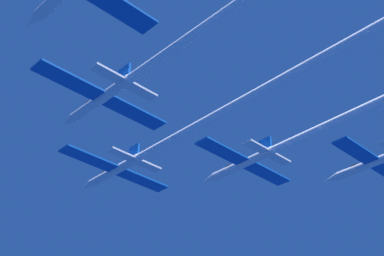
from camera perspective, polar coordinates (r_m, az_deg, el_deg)
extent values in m
cylinder|color=silver|center=(75.31, -7.92, -4.36)|extent=(1.12, 10.17, 1.12)
cone|color=silver|center=(79.91, -10.63, -5.82)|extent=(1.10, 2.24, 1.10)
ellipsoid|color=black|center=(77.16, -8.90, -4.60)|extent=(0.78, 2.03, 0.56)
cube|color=#0F51B2|center=(72.76, -10.43, -3.06)|extent=(7.73, 2.24, 0.24)
cube|color=#0F51B2|center=(77.31, -5.08, -5.33)|extent=(7.73, 2.24, 0.24)
cube|color=#0F51B2|center=(73.09, -5.90, -2.36)|extent=(0.29, 1.83, 1.63)
cube|color=silver|center=(71.08, -7.29, -2.61)|extent=(3.48, 1.34, 0.24)
cube|color=silver|center=(73.53, -4.47, -3.86)|extent=(3.48, 1.34, 0.24)
cylinder|color=white|center=(58.01, 9.69, 5.22)|extent=(1.01, 47.38, 1.01)
cylinder|color=silver|center=(62.04, -9.31, 2.88)|extent=(1.12, 10.17, 1.12)
cone|color=silver|center=(66.47, -12.47, 0.64)|extent=(1.10, 2.24, 1.10)
ellipsoid|color=black|center=(63.87, -10.46, 2.39)|extent=(0.78, 2.03, 0.56)
cube|color=#0F51B2|center=(59.84, -12.43, 4.76)|extent=(7.73, 2.24, 0.24)
cube|color=#0F51B2|center=(63.80, -5.85, 1.50)|extent=(7.73, 2.24, 0.24)
cube|color=#0F51B2|center=(60.13, -6.90, 5.57)|extent=(0.29, 1.83, 1.63)
cube|color=silver|center=(58.13, -8.64, 5.54)|extent=(3.48, 1.34, 0.24)
cube|color=silver|center=(60.29, -5.15, 3.71)|extent=(3.48, 1.34, 0.24)
cylinder|color=silver|center=(74.65, 5.14, -3.68)|extent=(1.12, 10.17, 1.12)
cone|color=silver|center=(78.32, 1.72, -5.25)|extent=(1.10, 2.24, 1.10)
ellipsoid|color=black|center=(76.16, 3.86, -3.95)|extent=(0.78, 2.03, 0.56)
cube|color=#0F51B2|center=(71.45, 3.10, -2.37)|extent=(7.73, 2.24, 0.24)
cube|color=#0F51B2|center=(77.43, 7.59, -4.63)|extent=(7.73, 2.24, 0.24)
cube|color=#0F51B2|center=(73.12, 7.48, -1.63)|extent=(0.29, 1.83, 1.63)
cube|color=silver|center=(70.75, 6.50, -1.86)|extent=(3.48, 1.34, 0.24)
cube|color=silver|center=(73.95, 8.80, -3.11)|extent=(3.48, 1.34, 0.24)
cone|color=silver|center=(53.85, -15.83, 10.46)|extent=(1.10, 2.24, 1.10)
cube|color=#0F51B2|center=(51.06, -7.59, 12.09)|extent=(7.73, 2.24, 0.24)
cylinder|color=silver|center=(78.49, 17.69, -3.46)|extent=(1.12, 10.17, 1.12)
cone|color=silver|center=(81.09, 13.96, -5.03)|extent=(1.10, 2.24, 1.10)
ellipsoid|color=black|center=(79.60, 16.27, -3.74)|extent=(0.78, 2.03, 0.56)
cube|color=#0F51B2|center=(74.79, 16.31, -2.22)|extent=(7.73, 2.24, 0.24)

